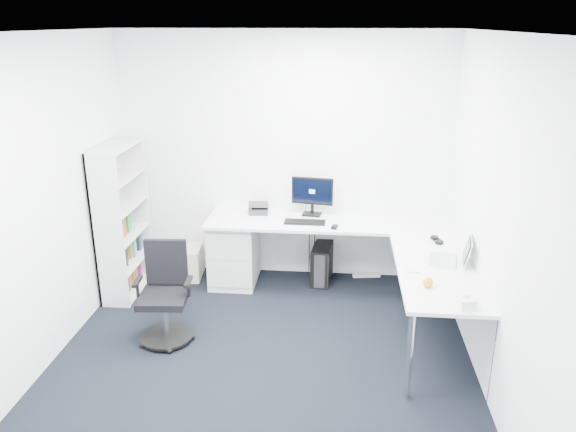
# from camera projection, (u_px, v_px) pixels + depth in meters

# --- Properties ---
(ground) EXTENTS (4.20, 4.20, 0.00)m
(ground) POSITION_uv_depth(u_px,v_px,m) (258.00, 378.00, 4.60)
(ground) COLOR black
(ceiling) EXTENTS (4.20, 4.20, 0.00)m
(ceiling) POSITION_uv_depth(u_px,v_px,m) (251.00, 32.00, 3.71)
(ceiling) COLOR white
(wall_back) EXTENTS (3.60, 0.02, 2.70)m
(wall_back) POSITION_uv_depth(u_px,v_px,m) (283.00, 158.00, 6.13)
(wall_back) COLOR white
(wall_back) RESTS_ON ground
(wall_front) EXTENTS (3.60, 0.02, 2.70)m
(wall_front) POSITION_uv_depth(u_px,v_px,m) (174.00, 407.00, 2.18)
(wall_front) COLOR white
(wall_front) RESTS_ON ground
(wall_left) EXTENTS (0.02, 4.20, 2.70)m
(wall_left) POSITION_uv_depth(u_px,v_px,m) (23.00, 216.00, 4.32)
(wall_left) COLOR white
(wall_left) RESTS_ON ground
(wall_right) EXTENTS (0.02, 4.20, 2.70)m
(wall_right) POSITION_uv_depth(u_px,v_px,m) (504.00, 232.00, 4.00)
(wall_right) COLOR white
(wall_right) RESTS_ON ground
(l_desk) EXTENTS (2.65, 1.48, 0.77)m
(l_desk) POSITION_uv_depth(u_px,v_px,m) (330.00, 267.00, 5.74)
(l_desk) COLOR silver
(l_desk) RESTS_ON ground
(drawer_pedestal) EXTENTS (0.49, 0.61, 0.75)m
(drawer_pedestal) POSITION_uv_depth(u_px,v_px,m) (234.00, 250.00, 6.19)
(drawer_pedestal) COLOR silver
(drawer_pedestal) RESTS_ON ground
(bookshelf) EXTENTS (0.31, 0.80, 1.60)m
(bookshelf) POSITION_uv_depth(u_px,v_px,m) (122.00, 221.00, 5.85)
(bookshelf) COLOR silver
(bookshelf) RESTS_ON ground
(task_chair) EXTENTS (0.55, 0.55, 0.91)m
(task_chair) POSITION_uv_depth(u_px,v_px,m) (163.00, 295.00, 5.01)
(task_chair) COLOR black
(task_chair) RESTS_ON ground
(black_pc_tower) EXTENTS (0.24, 0.46, 0.43)m
(black_pc_tower) POSITION_uv_depth(u_px,v_px,m) (322.00, 264.00, 6.25)
(black_pc_tower) COLOR black
(black_pc_tower) RESTS_ON ground
(beige_pc_tower) EXTENTS (0.20, 0.39, 0.36)m
(beige_pc_tower) POSITION_uv_depth(u_px,v_px,m) (194.00, 262.00, 6.37)
(beige_pc_tower) COLOR beige
(beige_pc_tower) RESTS_ON ground
(power_strip) EXTENTS (0.32, 0.10, 0.04)m
(power_strip) POSITION_uv_depth(u_px,v_px,m) (366.00, 275.00, 6.42)
(power_strip) COLOR silver
(power_strip) RESTS_ON ground
(monitor) EXTENTS (0.47, 0.21, 0.43)m
(monitor) POSITION_uv_depth(u_px,v_px,m) (312.00, 196.00, 6.03)
(monitor) COLOR black
(monitor) RESTS_ON l_desk
(black_keyboard) EXTENTS (0.43, 0.16, 0.02)m
(black_keyboard) POSITION_uv_depth(u_px,v_px,m) (305.00, 222.00, 5.85)
(black_keyboard) COLOR black
(black_keyboard) RESTS_ON l_desk
(mouse) EXTENTS (0.07, 0.10, 0.03)m
(mouse) POSITION_uv_depth(u_px,v_px,m) (335.00, 227.00, 5.70)
(mouse) COLOR black
(mouse) RESTS_ON l_desk
(desk_phone) EXTENTS (0.22, 0.22, 0.15)m
(desk_phone) POSITION_uv_depth(u_px,v_px,m) (259.00, 207.00, 6.14)
(desk_phone) COLOR #28282B
(desk_phone) RESTS_ON l_desk
(laptop) EXTENTS (0.39, 0.38, 0.24)m
(laptop) POSITION_uv_depth(u_px,v_px,m) (443.00, 248.00, 4.90)
(laptop) COLOR silver
(laptop) RESTS_ON l_desk
(white_keyboard) EXTENTS (0.12, 0.42, 0.01)m
(white_keyboard) POSITION_uv_depth(u_px,v_px,m) (410.00, 262.00, 4.89)
(white_keyboard) COLOR silver
(white_keyboard) RESTS_ON l_desk
(headphones) EXTENTS (0.15, 0.20, 0.05)m
(headphones) POSITION_uv_depth(u_px,v_px,m) (437.00, 239.00, 5.37)
(headphones) COLOR black
(headphones) RESTS_ON l_desk
(orange_fruit) EXTENTS (0.08, 0.08, 0.08)m
(orange_fruit) POSITION_uv_depth(u_px,v_px,m) (428.00, 282.00, 4.43)
(orange_fruit) COLOR orange
(orange_fruit) RESTS_ON l_desk
(tissue_box) EXTENTS (0.16, 0.24, 0.08)m
(tissue_box) POSITION_uv_depth(u_px,v_px,m) (463.00, 300.00, 4.17)
(tissue_box) COLOR silver
(tissue_box) RESTS_ON l_desk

